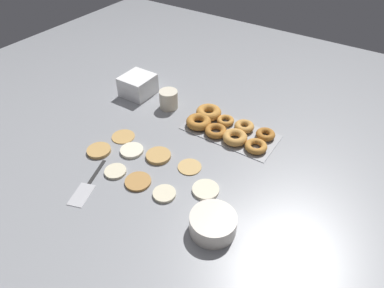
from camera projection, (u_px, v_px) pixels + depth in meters
name	position (u px, v px, depth m)	size (l,w,h in m)	color
ground_plane	(167.00, 155.00, 1.41)	(3.00, 3.00, 0.00)	gray
pancake_0	(115.00, 171.00, 1.32)	(0.08, 0.08, 0.01)	beige
pancake_1	(164.00, 194.00, 1.24)	(0.08, 0.08, 0.01)	beige
pancake_2	(190.00, 166.00, 1.35)	(0.09, 0.09, 0.01)	tan
pancake_3	(158.00, 156.00, 1.39)	(0.10, 0.10, 0.01)	tan
pancake_4	(99.00, 150.00, 1.42)	(0.10, 0.10, 0.01)	tan
pancake_5	(137.00, 181.00, 1.29)	(0.10, 0.10, 0.01)	#B27F42
pancake_6	(206.00, 190.00, 1.25)	(0.10, 0.10, 0.01)	beige
pancake_7	(132.00, 150.00, 1.42)	(0.10, 0.10, 0.01)	silver
pancake_8	(123.00, 136.00, 1.49)	(0.10, 0.10, 0.01)	tan
donut_tray	(225.00, 127.00, 1.52)	(0.42, 0.21, 0.05)	#93969B
batter_bowl	(213.00, 224.00, 1.10)	(0.15, 0.15, 0.07)	silver
container_stack	(138.00, 85.00, 1.74)	(0.15, 0.15, 0.10)	white
paper_cup	(169.00, 99.00, 1.64)	(0.09, 0.09, 0.09)	beige
spatula	(85.00, 189.00, 1.26)	(0.11, 0.24, 0.01)	black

